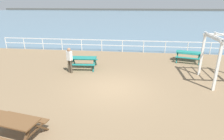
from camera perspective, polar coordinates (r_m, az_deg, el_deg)
ground_plane at (r=10.14m, az=0.09°, el=-5.97°), size 30.00×24.00×0.20m
sea_band at (r=61.96m, az=6.14°, el=15.98°), size 142.00×90.00×0.01m
distant_shoreline at (r=104.89m, az=6.63°, el=17.62°), size 142.00×6.00×1.80m
seaward_railing at (r=17.21m, az=3.19°, el=7.98°), size 23.07×0.07×1.08m
picnic_table_near_left at (r=13.02m, az=-8.76°, el=3.02°), size 1.89×1.64×0.80m
picnic_table_far_left at (r=7.17m, az=-28.23°, el=-14.38°), size 2.03×1.80×0.80m
picnic_table_far_right at (r=15.46m, az=22.25°, el=4.47°), size 2.11×1.90×0.80m
visitor at (r=12.20m, az=-12.82°, el=3.36°), size 0.47×0.36×1.66m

